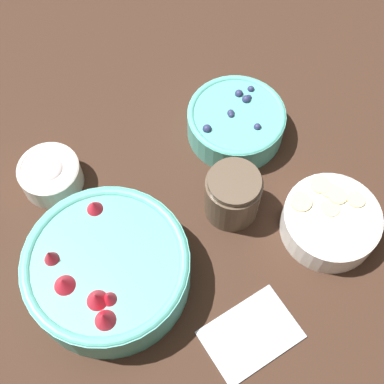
% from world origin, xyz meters
% --- Properties ---
extents(ground_plane, '(4.00, 4.00, 0.00)m').
position_xyz_m(ground_plane, '(0.00, 0.00, 0.00)').
color(ground_plane, '#382319').
extents(bowl_strawberries, '(0.23, 0.23, 0.10)m').
position_xyz_m(bowl_strawberries, '(0.14, 0.05, 0.04)').
color(bowl_strawberries, '#56B7A8').
rests_on(bowl_strawberries, ground_plane).
extents(bowl_blueberries, '(0.16, 0.16, 0.06)m').
position_xyz_m(bowl_blueberries, '(-0.15, -0.09, 0.03)').
color(bowl_blueberries, '#56B7A8').
rests_on(bowl_blueberries, ground_plane).
extents(bowl_bananas, '(0.15, 0.15, 0.05)m').
position_xyz_m(bowl_bananas, '(-0.19, 0.13, 0.03)').
color(bowl_bananas, white).
rests_on(bowl_bananas, ground_plane).
extents(bowl_cream, '(0.10, 0.10, 0.05)m').
position_xyz_m(bowl_cream, '(0.16, -0.14, 0.03)').
color(bowl_cream, silver).
rests_on(bowl_cream, ground_plane).
extents(jar_chocolate, '(0.09, 0.09, 0.09)m').
position_xyz_m(jar_chocolate, '(-0.07, 0.03, 0.04)').
color(jar_chocolate, brown).
rests_on(jar_chocolate, ground_plane).
extents(napkin, '(0.14, 0.10, 0.01)m').
position_xyz_m(napkin, '(-0.00, 0.22, 0.00)').
color(napkin, '#B2BCC6').
rests_on(napkin, ground_plane).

